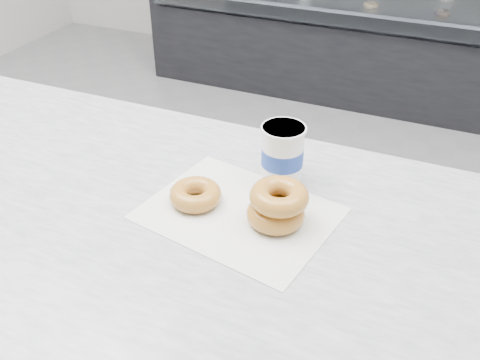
# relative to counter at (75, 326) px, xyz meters

# --- Properties ---
(ground) EXTENTS (5.00, 5.00, 0.00)m
(ground) POSITION_rel_counter_xyz_m (0.00, 0.60, -0.45)
(ground) COLOR gray
(ground) RESTS_ON ground
(counter) EXTENTS (3.06, 0.76, 0.90)m
(counter) POSITION_rel_counter_xyz_m (0.00, 0.00, 0.00)
(counter) COLOR #333335
(counter) RESTS_ON ground
(display_case) EXTENTS (2.40, 0.74, 1.25)m
(display_case) POSITION_rel_counter_xyz_m (0.00, 2.72, 0.04)
(display_case) COLOR black
(display_case) RESTS_ON ground
(wax_paper) EXTENTS (0.38, 0.32, 0.00)m
(wax_paper) POSITION_rel_counter_xyz_m (0.43, 0.06, 0.45)
(wax_paper) COLOR silver
(wax_paper) RESTS_ON counter
(donut_single) EXTENTS (0.13, 0.13, 0.03)m
(donut_single) POSITION_rel_counter_xyz_m (0.34, 0.06, 0.47)
(donut_single) COLOR gold
(donut_single) RESTS_ON wax_paper
(donut_stack) EXTENTS (0.14, 0.14, 0.07)m
(donut_stack) POSITION_rel_counter_xyz_m (0.50, 0.06, 0.49)
(donut_stack) COLOR gold
(donut_stack) RESTS_ON wax_paper
(coffee_cup) EXTENTS (0.10, 0.10, 0.12)m
(coffee_cup) POSITION_rel_counter_xyz_m (0.46, 0.20, 0.51)
(coffee_cup) COLOR white
(coffee_cup) RESTS_ON counter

